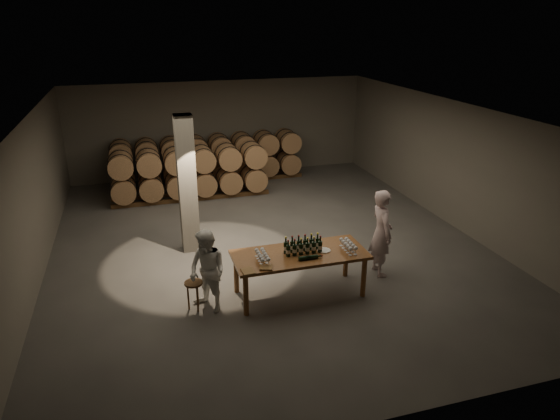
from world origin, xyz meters
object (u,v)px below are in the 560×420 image
object	(u,v)px
bottle_cluster	(303,247)
notebook_near	(266,268)
tasting_table	(300,258)
person_man	(381,233)
stool	(194,287)
plate	(324,250)
person_woman	(208,271)

from	to	relation	value
bottle_cluster	notebook_near	size ratio (longest dim) A/B	3.18
tasting_table	person_man	distance (m)	1.96
tasting_table	stool	world-z (taller)	tasting_table
bottle_cluster	plate	xyz separation A→B (m)	(0.42, -0.04, -0.11)
stool	person_woman	bearing A→B (deg)	-18.16
stool	person_man	distance (m)	4.02
notebook_near	stool	bearing A→B (deg)	179.65
bottle_cluster	person_man	bearing A→B (deg)	10.32
bottle_cluster	person_woman	xyz separation A→B (m)	(-1.87, -0.05, -0.22)
plate	person_man	distance (m)	1.48
stool	person_man	xyz separation A→B (m)	(3.98, 0.31, 0.48)
plate	notebook_near	size ratio (longest dim) A/B	1.12
person_man	person_woman	size ratio (longest dim) A/B	1.18
bottle_cluster	person_woman	bearing A→B (deg)	-178.36
bottle_cluster	plate	world-z (taller)	bottle_cluster
tasting_table	person_man	bearing A→B (deg)	10.34
plate	stool	bearing A→B (deg)	178.48
plate	person_man	size ratio (longest dim) A/B	0.14
person_woman	notebook_near	bearing A→B (deg)	35.70
person_man	person_woman	xyz separation A→B (m)	(-3.72, -0.39, -0.14)
person_woman	bottle_cluster	bearing A→B (deg)	57.53
tasting_table	plate	distance (m)	0.50
person_man	tasting_table	bearing A→B (deg)	103.81
bottle_cluster	stool	xyz separation A→B (m)	(-2.13, 0.03, -0.55)
tasting_table	plate	xyz separation A→B (m)	(0.49, -0.02, 0.11)
stool	person_man	world-z (taller)	person_man
person_woman	stool	bearing A→B (deg)	-142.27
stool	person_woman	xyz separation A→B (m)	(0.26, -0.09, 0.33)
bottle_cluster	stool	world-z (taller)	bottle_cluster
tasting_table	person_woman	distance (m)	1.80
plate	notebook_near	distance (m)	1.34
notebook_near	plate	bearing A→B (deg)	36.45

